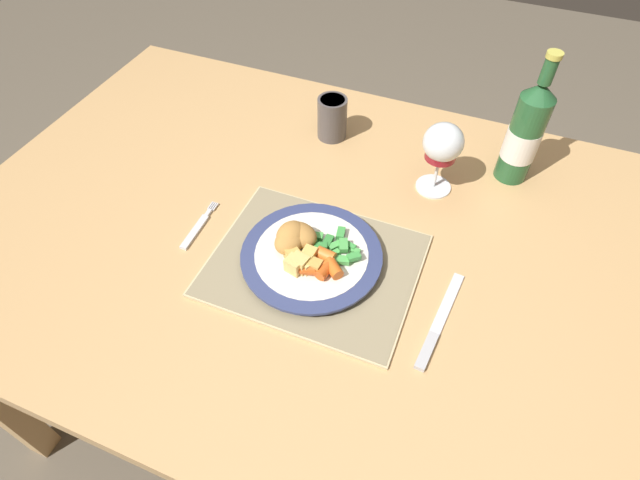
{
  "coord_description": "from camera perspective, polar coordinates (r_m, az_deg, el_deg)",
  "views": [
    {
      "loc": [
        0.23,
        -0.6,
        1.46
      ],
      "look_at": [
        0.01,
        -0.05,
        0.78
      ],
      "focal_mm": 28.0,
      "sensor_mm": 36.0,
      "label": 1
    }
  ],
  "objects": [
    {
      "name": "drinking_cup",
      "position": [
        1.16,
        1.4,
        13.86
      ],
      "size": [
        0.07,
        0.07,
        0.1
      ],
      "color": "#4C4747",
      "rests_on": "dining_table"
    },
    {
      "name": "ground_plane",
      "position": [
        1.59,
        0.27,
        -17.22
      ],
      "size": [
        6.0,
        6.0,
        0.0
      ],
      "primitive_type": "plane",
      "color": "brown"
    },
    {
      "name": "wine_glass",
      "position": [
        1.01,
        13.83,
        10.41
      ],
      "size": [
        0.08,
        0.08,
        0.16
      ],
      "color": "silver",
      "rests_on": "dining_table"
    },
    {
      "name": "roast_potatoes",
      "position": [
        0.87,
        -2.11,
        -2.46
      ],
      "size": [
        0.08,
        0.06,
        0.03
      ],
      "color": "#E5BC66",
      "rests_on": "dinner_plate"
    },
    {
      "name": "fork",
      "position": [
        1.0,
        -13.84,
        1.31
      ],
      "size": [
        0.02,
        0.13,
        0.01
      ],
      "color": "silver",
      "rests_on": "dining_table"
    },
    {
      "name": "dining_table",
      "position": [
        1.02,
        0.4,
        -2.16
      ],
      "size": [
        1.47,
        0.98,
        0.74
      ],
      "color": "tan",
      "rests_on": "ground"
    },
    {
      "name": "green_beans_pile",
      "position": [
        0.9,
        1.81,
        -0.68
      ],
      "size": [
        0.11,
        0.08,
        0.02
      ],
      "color": "#4CA84C",
      "rests_on": "dinner_plate"
    },
    {
      "name": "glazed_carrots",
      "position": [
        0.87,
        0.21,
        -2.87
      ],
      "size": [
        0.08,
        0.07,
        0.02
      ],
      "color": "orange",
      "rests_on": "dinner_plate"
    },
    {
      "name": "placemat",
      "position": [
        0.91,
        -0.71,
        -2.84
      ],
      "size": [
        0.37,
        0.3,
        0.01
      ],
      "color": "#CCB789",
      "rests_on": "dining_table"
    },
    {
      "name": "dinner_plate",
      "position": [
        0.9,
        -0.98,
        -1.88
      ],
      "size": [
        0.26,
        0.26,
        0.02
      ],
      "color": "white",
      "rests_on": "placemat"
    },
    {
      "name": "bottle",
      "position": [
        1.09,
        22.36,
        11.17
      ],
      "size": [
        0.07,
        0.07,
        0.28
      ],
      "color": "#23562D",
      "rests_on": "dining_table"
    },
    {
      "name": "breaded_croquettes",
      "position": [
        0.9,
        -3.01,
        0.36
      ],
      "size": [
        0.08,
        0.09,
        0.04
      ],
      "color": "#B77F3D",
      "rests_on": "dinner_plate"
    },
    {
      "name": "table_knife",
      "position": [
        0.86,
        13.21,
        -9.7
      ],
      "size": [
        0.04,
        0.21,
        0.01
      ],
      "color": "silver",
      "rests_on": "dining_table"
    }
  ]
}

